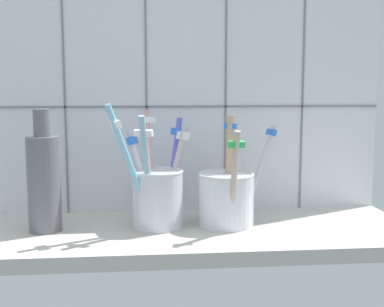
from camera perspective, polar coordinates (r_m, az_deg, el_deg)
The scene contains 5 objects.
counter_slab at distance 72.57cm, azimuth 0.10°, elevation -9.34°, with size 64.00×22.00×2.00cm, color #BCB7AD.
tile_wall_back at distance 81.44cm, azimuth -0.72°, elevation 7.82°, with size 64.00×2.20×45.00cm.
toothbrush_cup_left at distance 72.16cm, azimuth -4.03°, elevation -4.56°, with size 12.12×10.99×18.07cm.
toothbrush_cup_right at distance 73.18cm, azimuth 4.02°, elevation -4.92°, with size 12.28×10.17×16.03cm.
ceramic_vase at distance 72.56cm, azimuth -16.63°, elevation -2.94°, with size 4.59×4.59×17.18cm.
Camera 1 is at (-6.77, -69.16, 21.92)cm, focal length 46.48 mm.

